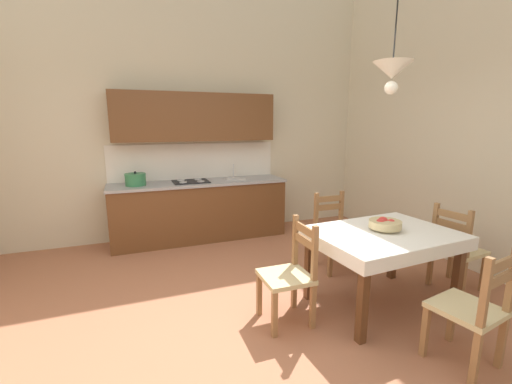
% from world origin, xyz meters
% --- Properties ---
extents(ground_plane, '(6.47, 6.06, 0.10)m').
position_xyz_m(ground_plane, '(0.00, 0.00, -0.05)').
color(ground_plane, '#AD6B4C').
extents(wall_back, '(6.47, 0.12, 4.19)m').
position_xyz_m(wall_back, '(0.00, 2.79, 2.10)').
color(wall_back, beige).
rests_on(wall_back, ground_plane).
extents(wall_right, '(0.12, 6.06, 4.19)m').
position_xyz_m(wall_right, '(3.00, 0.00, 2.10)').
color(wall_right, beige).
rests_on(wall_right, ground_plane).
extents(kitchen_cabinetry, '(2.62, 0.63, 2.20)m').
position_xyz_m(kitchen_cabinetry, '(0.09, 2.46, 0.86)').
color(kitchen_cabinetry, brown).
rests_on(kitchen_cabinetry, ground_plane).
extents(dining_table, '(1.38, 1.04, 0.75)m').
position_xyz_m(dining_table, '(1.33, -0.15, 0.62)').
color(dining_table, '#56331C').
rests_on(dining_table, ground_plane).
extents(dining_chair_tv_side, '(0.43, 0.43, 0.93)m').
position_xyz_m(dining_chair_tv_side, '(0.38, -0.08, 0.44)').
color(dining_chair_tv_side, '#D1BC89').
rests_on(dining_chair_tv_side, ground_plane).
extents(dining_chair_window_side, '(0.46, 0.46, 0.93)m').
position_xyz_m(dining_chair_window_side, '(2.30, -0.18, 0.44)').
color(dining_chair_window_side, '#D1BC89').
rests_on(dining_chair_window_side, ground_plane).
extents(dining_chair_camera_side, '(0.49, 0.49, 0.93)m').
position_xyz_m(dining_chair_camera_side, '(1.34, -1.07, 0.44)').
color(dining_chair_camera_side, '#D1BC89').
rests_on(dining_chair_camera_side, ground_plane).
extents(dining_chair_kitchen_side, '(0.43, 0.43, 0.93)m').
position_xyz_m(dining_chair_kitchen_side, '(1.40, 0.76, 0.44)').
color(dining_chair_kitchen_side, '#D1BC89').
rests_on(dining_chair_kitchen_side, ground_plane).
extents(fruit_bowl, '(0.30, 0.30, 0.12)m').
position_xyz_m(fruit_bowl, '(1.36, -0.12, 0.81)').
color(fruit_bowl, tan).
rests_on(fruit_bowl, dining_table).
extents(pendant_lamp, '(0.32, 0.32, 0.80)m').
position_xyz_m(pendant_lamp, '(1.18, -0.26, 2.17)').
color(pendant_lamp, black).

